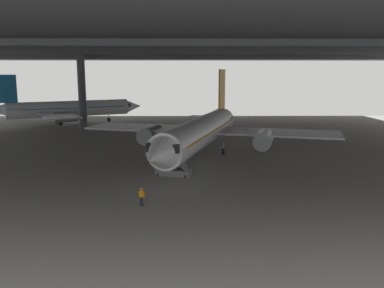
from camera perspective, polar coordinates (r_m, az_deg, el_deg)
name	(u,v)px	position (r m, az deg, el deg)	size (l,w,h in m)	color
ground_plane	(197,159)	(54.12, 0.67, -2.15)	(110.00, 110.00, 0.00)	gray
hangar_structure	(195,48)	(66.77, 0.37, 13.57)	(121.00, 99.00, 16.15)	#4C4F54
airplane_main	(202,131)	(54.95, 1.41, 1.81)	(37.62, 38.10, 12.05)	white
boarding_stairs	(173,169)	(45.55, -2.76, -3.54)	(4.54, 2.57, 4.78)	slate
crew_worker_near_nose	(142,196)	(35.30, -7.19, -7.32)	(0.52, 0.34, 1.67)	#232838
crew_worker_by_stairs	(172,162)	(47.80, -2.93, -2.65)	(0.44, 0.40, 1.65)	#232838
airplane_distant	(67,109)	(95.73, -17.36, 4.79)	(32.69, 32.96, 11.11)	white
baggage_tug	(171,140)	(66.51, -2.95, 0.61)	(1.74, 2.42, 0.90)	yellow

